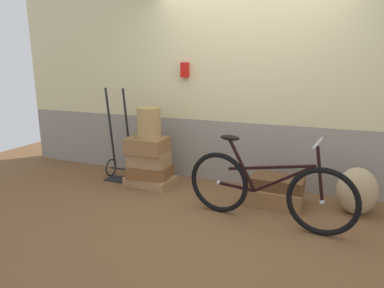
{
  "coord_description": "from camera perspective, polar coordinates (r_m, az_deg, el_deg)",
  "views": [
    {
      "loc": [
        0.99,
        -3.65,
        1.65
      ],
      "look_at": [
        -0.53,
        0.14,
        0.66
      ],
      "focal_mm": 31.88,
      "sensor_mm": 36.0,
      "label": 1
    }
  ],
  "objects": [
    {
      "name": "ground",
      "position": [
        4.14,
        6.26,
        -10.43
      ],
      "size": [
        9.27,
        5.2,
        0.06
      ],
      "primitive_type": "cube",
      "color": "brown"
    },
    {
      "name": "station_building",
      "position": [
        4.6,
        9.87,
        11.69
      ],
      "size": [
        7.27,
        0.74,
        3.01
      ],
      "color": "gray",
      "rests_on": "ground"
    },
    {
      "name": "suitcase_0",
      "position": [
        4.75,
        -6.91,
        -6.09
      ],
      "size": [
        0.68,
        0.49,
        0.11
      ],
      "primitive_type": "cube",
      "rotation": [
        0.0,
        0.0,
        -0.1
      ],
      "color": "#9E754C",
      "rests_on": "ground"
    },
    {
      "name": "suitcase_1",
      "position": [
        4.7,
        -7.01,
        -4.48
      ],
      "size": [
        0.59,
        0.45,
        0.17
      ],
      "primitive_type": "cube",
      "rotation": [
        0.0,
        0.0,
        0.11
      ],
      "color": "brown",
      "rests_on": "suitcase_0"
    },
    {
      "name": "suitcase_2",
      "position": [
        4.63,
        -7.19,
        -2.47
      ],
      "size": [
        0.53,
        0.37,
        0.19
      ],
      "primitive_type": "cube",
      "rotation": [
        0.0,
        0.0,
        0.03
      ],
      "color": "#9E754C",
      "rests_on": "suitcase_1"
    },
    {
      "name": "suitcase_3",
      "position": [
        4.57,
        -7.5,
        -0.17
      ],
      "size": [
        0.51,
        0.4,
        0.2
      ],
      "primitive_type": "cube",
      "rotation": [
        0.0,
        0.0,
        0.0
      ],
      "color": "olive",
      "rests_on": "suitcase_2"
    },
    {
      "name": "suitcase_4",
      "position": [
        4.21,
        13.46,
        -8.38
      ],
      "size": [
        0.67,
        0.46,
        0.2
      ],
      "primitive_type": "cube",
      "rotation": [
        0.0,
        0.0,
        -0.01
      ],
      "color": "olive",
      "rests_on": "ground"
    },
    {
      "name": "suitcase_5",
      "position": [
        4.15,
        14.09,
        -6.25
      ],
      "size": [
        0.61,
        0.38,
        0.14
      ],
      "primitive_type": "cube",
      "rotation": [
        0.0,
        0.0,
        -0.03
      ],
      "color": "brown",
      "rests_on": "suitcase_4"
    },
    {
      "name": "wicker_basket",
      "position": [
        4.52,
        -7.2,
        3.57
      ],
      "size": [
        0.31,
        0.31,
        0.4
      ],
      "primitive_type": "cylinder",
      "color": "#A8844C",
      "rests_on": "suitcase_3"
    },
    {
      "name": "luggage_trolley",
      "position": [
        5.01,
        -12.03,
        -1.98
      ],
      "size": [
        0.36,
        0.35,
        1.3
      ],
      "color": "black",
      "rests_on": "ground"
    },
    {
      "name": "burlap_sack",
      "position": [
        4.2,
        25.86,
        -7.07
      ],
      "size": [
        0.42,
        0.36,
        0.53
      ],
      "primitive_type": "ellipsoid",
      "color": "tan",
      "rests_on": "ground"
    },
    {
      "name": "bicycle",
      "position": [
        3.63,
        12.3,
        -7.42
      ],
      "size": [
        1.77,
        0.46,
        0.92
      ],
      "color": "black",
      "rests_on": "ground"
    }
  ]
}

